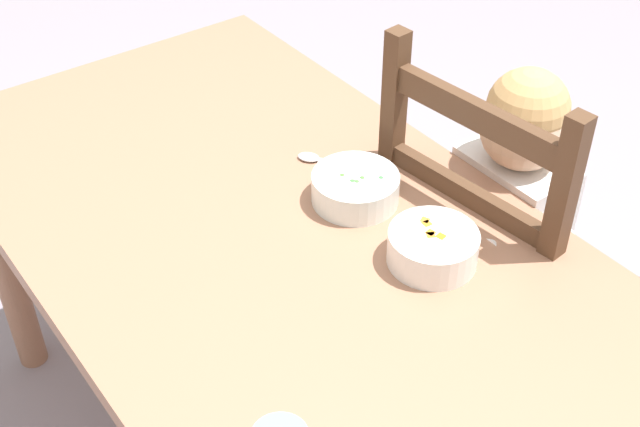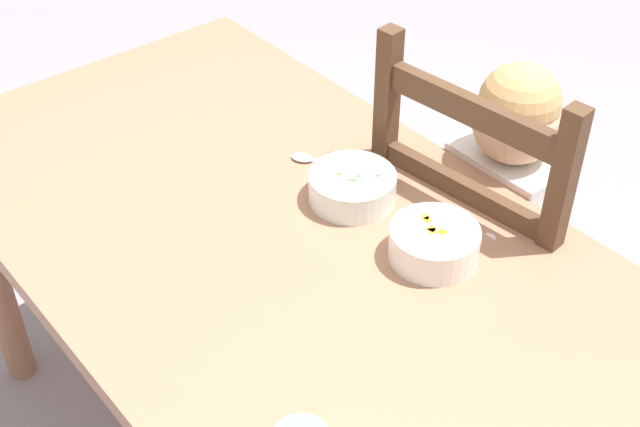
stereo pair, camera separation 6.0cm
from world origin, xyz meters
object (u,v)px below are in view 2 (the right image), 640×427
dining_chair (486,270)px  child_figure (493,211)px  bowl_of_carrots (434,243)px  dining_table (279,271)px  bowl_of_peas (352,186)px  spoon (312,160)px

dining_chair → child_figure: dining_chair is taller
dining_chair → bowl_of_carrots: (0.10, -0.29, 0.30)m
dining_table → bowl_of_carrots: (0.23, 0.16, 0.13)m
dining_chair → child_figure: (-0.01, -0.00, 0.16)m
bowl_of_peas → bowl_of_carrots: bearing=0.0°
dining_chair → spoon: (-0.25, -0.27, 0.27)m
bowl_of_carrots → child_figure: bearing=109.5°
dining_chair → bowl_of_peas: 0.43m
bowl_of_peas → bowl_of_carrots: 0.21m
dining_table → dining_chair: size_ratio=1.50×
dining_table → spoon: (-0.12, 0.18, 0.10)m
child_figure → spoon: 0.38m
bowl_of_peas → bowl_of_carrots: (0.21, 0.00, 0.00)m
dining_chair → bowl_of_carrots: 0.43m
child_figure → bowl_of_peas: child_figure is taller
spoon → dining_chair: bearing=47.7°
bowl_of_peas → bowl_of_carrots: bowl_of_carrots is taller
dining_chair → bowl_of_carrots: bearing=-71.5°
dining_table → dining_chair: (0.13, 0.45, -0.17)m
dining_chair → bowl_of_peas: bearing=-110.5°
dining_table → child_figure: (0.12, 0.45, -0.01)m
dining_table → bowl_of_peas: size_ratio=9.41×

